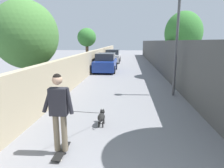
# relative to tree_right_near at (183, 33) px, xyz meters

# --- Properties ---
(ground_plane) EXTENTS (80.00, 80.00, 0.00)m
(ground_plane) POSITION_rel_tree_right_near_xyz_m (1.00, 3.90, -3.07)
(ground_plane) COLOR gray
(wall_left) EXTENTS (48.00, 0.30, 1.72)m
(wall_left) POSITION_rel_tree_right_near_xyz_m (-1.00, 6.80, -2.21)
(wall_left) COLOR tan
(wall_left) RESTS_ON ground
(fence_right) EXTENTS (48.00, 0.30, 2.58)m
(fence_right) POSITION_rel_tree_right_near_xyz_m (-1.00, 1.00, -1.78)
(fence_right) COLOR #4C4C4C
(fence_right) RESTS_ON ground
(tree_right_near) EXTENTS (2.53, 2.53, 4.53)m
(tree_right_near) POSITION_rel_tree_right_near_xyz_m (0.00, 0.00, 0.00)
(tree_right_near) COLOR #473523
(tree_right_near) RESTS_ON ground
(tree_left_mid) EXTENTS (1.90, 1.90, 3.84)m
(tree_left_mid) POSITION_rel_tree_right_near_xyz_m (6.00, 8.04, -0.22)
(tree_left_mid) COLOR brown
(tree_left_mid) RESTS_ON ground
(tree_left_distant) EXTENTS (2.88, 2.88, 4.33)m
(tree_left_distant) POSITION_rel_tree_right_near_xyz_m (-5.50, 8.34, -0.27)
(tree_left_distant) COLOR #473523
(tree_left_distant) RESTS_ON ground
(lamp_post) EXTENTS (0.36, 0.36, 4.71)m
(lamp_post) POSITION_rel_tree_right_near_xyz_m (-4.96, 1.55, 0.12)
(lamp_post) COLOR #4C4C51
(lamp_post) RESTS_ON ground
(skateboard) EXTENTS (0.80, 0.21, 0.08)m
(skateboard) POSITION_rel_tree_right_near_xyz_m (-10.24, 5.20, -3.00)
(skateboard) COLOR black
(skateboard) RESTS_ON ground
(person_skateboarder) EXTENTS (0.22, 0.71, 1.78)m
(person_skateboarder) POSITION_rel_tree_right_near_xyz_m (-10.24, 5.20, -1.93)
(person_skateboarder) COLOR #726651
(person_skateboarder) RESTS_ON skateboard
(dog) EXTENTS (1.95, 0.82, 1.06)m
(dog) POSITION_rel_tree_right_near_xyz_m (-8.62, 4.50, -2.79)
(dog) COLOR black
(dog) RESTS_ON ground
(car_near) EXTENTS (3.88, 1.80, 1.54)m
(car_near) POSITION_rel_tree_right_near_xyz_m (2.23, 5.65, -2.35)
(car_near) COLOR navy
(car_near) RESTS_ON ground
(car_far) EXTENTS (3.81, 1.80, 1.54)m
(car_far) POSITION_rel_tree_right_near_xyz_m (9.38, 5.65, -2.35)
(car_far) COLOR silver
(car_far) RESTS_ON ground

